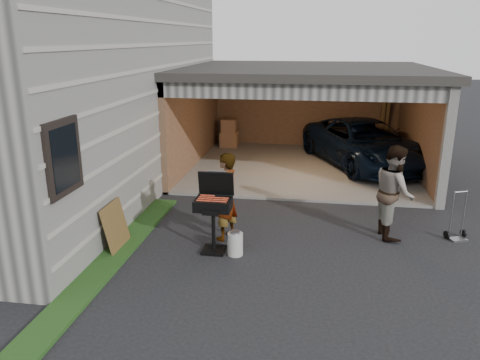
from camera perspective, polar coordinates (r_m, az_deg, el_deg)
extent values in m
plane|color=black|center=(7.81, 0.23, -10.88)|extent=(80.00, 80.00, 0.00)
cube|color=#474744|center=(12.96, -24.48, 11.49)|extent=(7.00, 11.00, 5.50)
cube|color=#193814|center=(7.61, -18.42, -12.35)|extent=(0.50, 8.00, 0.06)
cube|color=#605E59|center=(13.81, 7.49, 1.60)|extent=(6.50, 6.00, 0.06)
cube|color=#513826|center=(16.41, 8.01, 8.71)|extent=(6.50, 0.15, 2.70)
cube|color=#513826|center=(13.82, 21.05, 6.24)|extent=(0.15, 6.00, 2.70)
cube|color=#513826|center=(13.96, -5.54, 7.38)|extent=(0.15, 6.00, 2.70)
cube|color=#2D2B28|center=(13.36, 7.95, 13.14)|extent=(6.80, 6.30, 0.20)
cube|color=#474744|center=(10.47, 7.47, 10.62)|extent=(6.50, 0.16, 0.36)
cube|color=beige|center=(11.67, 7.69, 11.74)|extent=(6.00, 2.40, 0.06)
cube|color=#474744|center=(11.00, 23.87, 3.43)|extent=(0.20, 0.18, 2.70)
cube|color=brown|center=(16.13, -1.32, 4.98)|extent=(0.60, 0.50, 0.50)
cube|color=brown|center=(16.04, -1.33, 6.64)|extent=(0.50, 0.45, 0.45)
cube|color=brown|center=(15.91, 16.66, 4.29)|extent=(0.55, 0.50, 0.60)
cube|color=#523C1C|center=(16.37, 17.28, 7.57)|extent=(0.24, 0.43, 2.20)
imported|color=black|center=(14.12, 14.84, 4.14)|extent=(3.87, 5.22, 1.32)
imported|color=silver|center=(8.65, -1.81, -2.06)|extent=(0.61, 0.71, 1.66)
imported|color=#4A201D|center=(9.22, 18.26, -1.35)|extent=(0.77, 0.94, 1.77)
cube|color=black|center=(8.43, -3.21, -8.53)|extent=(0.40, 0.40, 0.05)
cylinder|color=black|center=(8.26, -3.25, -5.99)|extent=(0.07, 0.07, 0.80)
cube|color=black|center=(8.10, -3.31, -3.00)|extent=(0.63, 0.44, 0.19)
cube|color=#59595B|center=(8.07, -3.32, -2.46)|extent=(0.57, 0.38, 0.01)
cube|color=black|center=(8.26, -2.93, -0.43)|extent=(0.63, 0.11, 0.44)
cylinder|color=silver|center=(8.22, -0.58, -7.81)|extent=(0.32, 0.32, 0.40)
cube|color=#523C1C|center=(8.64, -14.90, -5.52)|extent=(0.22, 0.78, 0.86)
cube|color=slate|center=(9.76, 25.04, -6.57)|extent=(0.36, 0.29, 0.04)
cylinder|color=black|center=(9.71, 23.88, -6.14)|extent=(0.09, 0.16, 0.16)
cylinder|color=black|center=(9.91, 25.55, -5.89)|extent=(0.09, 0.16, 0.16)
cylinder|color=slate|center=(9.59, 24.38, -3.87)|extent=(0.03, 0.03, 0.93)
cylinder|color=slate|center=(9.75, 25.64, -3.71)|extent=(0.03, 0.03, 0.93)
cylinder|color=slate|center=(9.54, 25.34, -1.31)|extent=(0.26, 0.12, 0.03)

